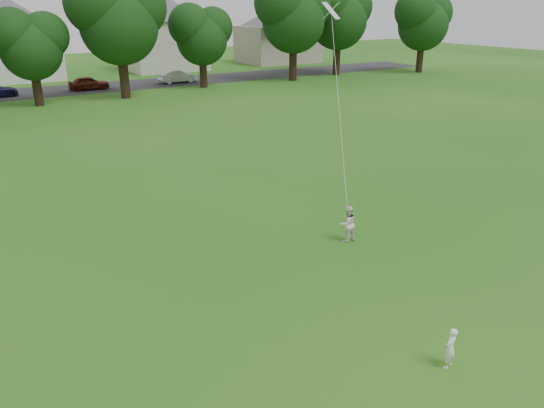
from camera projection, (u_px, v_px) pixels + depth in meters
ground at (312, 309)px, 13.92m from camera, size 160.00×160.00×0.00m
street at (36, 92)px, 47.27m from camera, size 90.00×7.00×0.01m
toddler at (450, 348)px, 11.53m from camera, size 0.41×0.32×0.99m
older_boy at (347, 224)px, 17.68m from camera, size 0.63×0.50×1.24m
kite at (339, 105)px, 19.23m from camera, size 2.02×3.07×8.69m
tree_row at (110, 19)px, 42.67m from camera, size 82.00×9.52×10.31m
house_row at (21, 32)px, 53.99m from camera, size 77.65×13.95×10.11m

